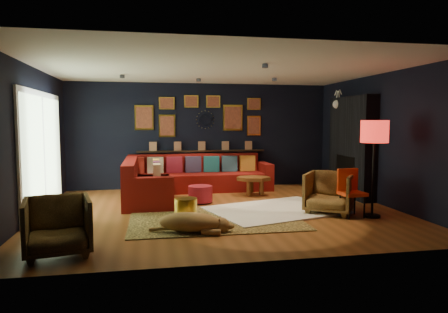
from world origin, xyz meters
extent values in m
plane|color=brown|center=(0.00, 0.00, 0.00)|extent=(6.50, 6.50, 0.00)
plane|color=black|center=(0.00, 2.75, 1.30)|extent=(6.50, 0.00, 6.50)
plane|color=black|center=(0.00, -2.75, 1.30)|extent=(6.50, 0.00, 6.50)
plane|color=black|center=(-3.25, 0.00, 1.30)|extent=(0.00, 5.50, 5.50)
plane|color=black|center=(3.25, 0.00, 1.30)|extent=(0.00, 5.50, 5.50)
plane|color=silver|center=(0.00, 0.00, 2.60)|extent=(6.50, 6.50, 0.00)
cube|color=maroon|center=(-0.20, 2.25, 0.21)|extent=(3.20, 0.95, 0.42)
cube|color=maroon|center=(-0.20, 2.60, 0.63)|extent=(3.20, 0.24, 0.46)
cube|color=maroon|center=(1.50, 2.25, 0.32)|extent=(0.22, 0.95, 0.64)
cube|color=maroon|center=(-1.32, 1.15, 0.21)|extent=(0.95, 2.20, 0.42)
cube|color=maroon|center=(-1.68, 1.15, 0.63)|extent=(0.24, 2.20, 0.46)
cube|color=maroon|center=(-1.32, 0.15, 0.32)|extent=(0.95, 0.22, 0.64)
cube|color=#A0271D|center=(-1.60, 2.40, 0.62)|extent=(0.38, 0.14, 0.38)
cube|color=#C2AF94|center=(-1.15, 2.40, 0.62)|extent=(0.38, 0.14, 0.38)
cube|color=maroon|center=(-0.70, 2.40, 0.62)|extent=(0.38, 0.14, 0.38)
cube|color=#322E4D|center=(-0.25, 2.40, 0.62)|extent=(0.38, 0.14, 0.38)
cube|color=#195764|center=(0.20, 2.40, 0.62)|extent=(0.38, 0.14, 0.38)
cube|color=#284B5E|center=(0.65, 2.40, 0.62)|extent=(0.38, 0.14, 0.38)
cube|color=#AE7225|center=(1.10, 2.40, 0.62)|extent=(0.38, 0.14, 0.38)
cube|color=gold|center=(-1.15, 1.85, 0.62)|extent=(0.14, 0.38, 0.38)
cube|color=#502246|center=(-1.15, 1.35, 0.62)|extent=(0.14, 0.38, 0.38)
cube|color=tan|center=(-1.15, 0.85, 0.62)|extent=(0.14, 0.38, 0.38)
cube|color=black|center=(0.00, 2.68, 0.92)|extent=(3.20, 0.12, 0.04)
cube|color=gold|center=(-1.40, 2.72, 1.75)|extent=(0.45, 0.03, 0.60)
cube|color=#9F4F31|center=(-1.40, 2.70, 1.75)|extent=(0.38, 0.01, 0.51)
cube|color=gold|center=(-0.85, 2.72, 1.55)|extent=(0.40, 0.03, 0.55)
cube|color=#9F4F31|center=(-0.85, 2.70, 1.55)|extent=(0.34, 0.01, 0.47)
cube|color=gold|center=(-0.85, 2.72, 2.10)|extent=(0.38, 0.03, 0.30)
cube|color=#9F4F31|center=(-0.85, 2.70, 2.10)|extent=(0.32, 0.01, 0.25)
cube|color=gold|center=(0.80, 2.72, 1.75)|extent=(0.50, 0.03, 0.65)
cube|color=#9F4F31|center=(0.80, 2.70, 1.75)|extent=(0.42, 0.01, 0.55)
cube|color=gold|center=(1.35, 2.72, 1.55)|extent=(0.35, 0.03, 0.50)
cube|color=#9F4F31|center=(1.35, 2.70, 1.55)|extent=(0.30, 0.01, 0.42)
cube|color=gold|center=(1.35, 2.72, 2.10)|extent=(0.35, 0.03, 0.30)
cube|color=#9F4F31|center=(1.35, 2.70, 2.10)|extent=(0.30, 0.01, 0.25)
cube|color=gold|center=(-0.25, 2.72, 2.15)|extent=(0.35, 0.03, 0.30)
cube|color=#9F4F31|center=(-0.25, 2.70, 2.15)|extent=(0.30, 0.01, 0.25)
cube|color=gold|center=(0.30, 2.72, 2.15)|extent=(0.35, 0.03, 0.30)
cube|color=#9F4F31|center=(0.30, 2.70, 2.15)|extent=(0.30, 0.01, 0.25)
cylinder|color=silver|center=(0.10, 2.72, 1.70)|extent=(0.28, 0.03, 0.28)
cone|color=gold|center=(0.32, 2.72, 1.70)|extent=(0.03, 0.16, 0.03)
cone|color=gold|center=(0.30, 2.72, 1.78)|extent=(0.04, 0.16, 0.04)
cone|color=gold|center=(0.26, 2.72, 1.86)|extent=(0.04, 0.16, 0.04)
cone|color=gold|center=(0.18, 2.72, 1.90)|extent=(0.04, 0.16, 0.04)
cone|color=gold|center=(0.10, 2.72, 1.92)|extent=(0.03, 0.16, 0.03)
cone|color=gold|center=(0.02, 2.72, 1.90)|extent=(0.04, 0.16, 0.04)
cone|color=gold|center=(-0.06, 2.72, 1.86)|extent=(0.04, 0.16, 0.04)
cone|color=gold|center=(-0.10, 2.72, 1.78)|extent=(0.04, 0.16, 0.04)
cone|color=gold|center=(-0.12, 2.72, 1.70)|extent=(0.03, 0.16, 0.03)
cone|color=gold|center=(-0.10, 2.72, 1.62)|extent=(0.04, 0.16, 0.04)
cone|color=gold|center=(-0.06, 2.72, 1.54)|extent=(0.04, 0.16, 0.04)
cone|color=gold|center=(0.02, 2.72, 1.50)|extent=(0.04, 0.16, 0.04)
cone|color=gold|center=(0.10, 2.72, 1.48)|extent=(0.03, 0.16, 0.03)
cone|color=gold|center=(0.18, 2.72, 1.50)|extent=(0.04, 0.16, 0.04)
cone|color=gold|center=(0.26, 2.72, 1.54)|extent=(0.04, 0.16, 0.04)
cone|color=gold|center=(0.30, 2.72, 1.62)|extent=(0.04, 0.16, 0.04)
cube|color=black|center=(3.10, 0.90, 1.10)|extent=(0.30, 1.60, 2.20)
cube|color=black|center=(3.04, 0.90, 0.45)|extent=(0.20, 0.80, 0.90)
cone|color=white|center=(3.19, 1.40, 2.05)|extent=(0.35, 0.28, 0.28)
sphere|color=white|center=(2.97, 1.40, 2.05)|extent=(0.20, 0.20, 0.20)
cylinder|color=white|center=(2.99, 1.34, 2.22)|extent=(0.02, 0.10, 0.28)
cylinder|color=white|center=(2.99, 1.46, 2.22)|extent=(0.02, 0.10, 0.28)
cube|color=white|center=(-3.22, 0.60, 1.10)|extent=(0.04, 2.80, 2.20)
cube|color=#C2E6B0|center=(-3.20, 0.60, 1.10)|extent=(0.01, 2.60, 2.00)
cube|color=white|center=(-3.19, 0.60, 1.10)|extent=(0.02, 0.06, 2.00)
cylinder|color=black|center=(-1.80, 1.20, 2.56)|extent=(0.10, 0.10, 0.06)
cylinder|color=black|center=(-0.20, 1.60, 2.56)|extent=(0.10, 0.10, 0.06)
cylinder|color=black|center=(1.40, 1.20, 2.56)|extent=(0.10, 0.10, 0.06)
cylinder|color=black|center=(0.60, -0.80, 2.56)|extent=(0.10, 0.10, 0.06)
cube|color=white|center=(1.00, -0.20, 0.02)|extent=(2.72, 2.29, 0.03)
cube|color=tan|center=(-0.21, -0.61, 0.01)|extent=(2.86, 2.06, 0.02)
cylinder|color=brown|center=(0.85, 1.25, 0.19)|extent=(0.10, 0.10, 0.31)
cylinder|color=brown|center=(1.15, 1.25, 0.19)|extent=(0.10, 0.10, 0.31)
cylinder|color=brown|center=(1.00, 1.59, 0.19)|extent=(0.10, 0.10, 0.31)
cylinder|color=maroon|center=(-0.28, 0.78, 0.19)|extent=(0.49, 0.49, 0.32)
imported|color=#B27F37|center=(-2.41, -2.05, 0.40)|extent=(0.91, 0.88, 0.80)
imported|color=#B27F37|center=(1.90, -0.55, 0.41)|extent=(1.09, 1.08, 0.82)
cylinder|color=gold|center=(-0.74, -1.00, 0.23)|extent=(0.36, 0.36, 0.45)
cylinder|color=black|center=(2.03, -1.05, 0.20)|extent=(0.03, 0.03, 0.41)
cylinder|color=black|center=(2.32, -1.03, 0.20)|extent=(0.03, 0.03, 0.41)
cylinder|color=black|center=(2.01, -0.75, 0.20)|extent=(0.03, 0.03, 0.41)
cylinder|color=black|center=(2.30, -0.73, 0.20)|extent=(0.03, 0.03, 0.41)
cube|color=#F24015|center=(2.16, -0.89, 0.41)|extent=(0.42, 0.42, 0.06)
cube|color=#F24015|center=(2.15, -0.73, 0.63)|extent=(0.39, 0.08, 0.39)
cylinder|color=black|center=(2.50, -0.97, 0.02)|extent=(0.28, 0.28, 0.04)
cylinder|color=black|center=(2.50, -0.97, 0.72)|extent=(0.04, 0.04, 1.35)
cylinder|color=red|center=(2.50, -0.97, 1.48)|extent=(0.46, 0.46, 0.38)
camera|label=1|loc=(-1.28, -7.19, 1.65)|focal=32.00mm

